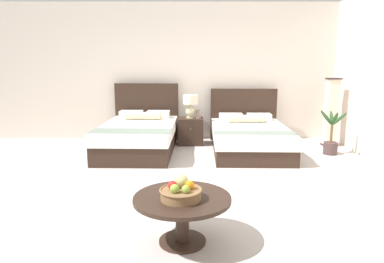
{
  "coord_description": "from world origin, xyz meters",
  "views": [
    {
      "loc": [
        -0.04,
        -4.61,
        1.61
      ],
      "look_at": [
        -0.04,
        0.5,
        0.62
      ],
      "focal_mm": 32.9,
      "sensor_mm": 36.0,
      "label": 1
    }
  ],
  "objects": [
    {
      "name": "potted_palm",
      "position": [
        2.45,
        1.53,
        0.25
      ],
      "size": [
        0.51,
        0.43,
        0.81
      ],
      "color": "#493634",
      "rests_on": "ground"
    },
    {
      "name": "fruit_bowl",
      "position": [
        -0.14,
        -1.69,
        0.51
      ],
      "size": [
        0.38,
        0.38,
        0.2
      ],
      "color": "olive",
      "rests_on": "coffee_table"
    },
    {
      "name": "wall_back",
      "position": [
        0.0,
        2.97,
        1.42
      ],
      "size": [
        9.66,
        0.12,
        2.84
      ],
      "primitive_type": "cube",
      "color": "silver",
      "rests_on": "ground"
    },
    {
      "name": "table_lamp",
      "position": [
        -0.07,
        2.35,
        0.81
      ],
      "size": [
        0.29,
        0.29,
        0.46
      ],
      "color": "beige",
      "rests_on": "nightstand"
    },
    {
      "name": "coffee_table",
      "position": [
        -0.13,
        -1.64,
        0.34
      ],
      "size": [
        0.88,
        0.88,
        0.44
      ],
      "color": "#322219",
      "rests_on": "ground"
    },
    {
      "name": "bed_near_corner",
      "position": [
        1.02,
        1.77,
        0.27
      ],
      "size": [
        1.41,
        2.15,
        1.09
      ],
      "color": "#322219",
      "rests_on": "ground"
    },
    {
      "name": "nightstand",
      "position": [
        -0.07,
        2.33,
        0.27
      ],
      "size": [
        0.5,
        0.43,
        0.53
      ],
      "color": "#322219",
      "rests_on": "ground"
    },
    {
      "name": "floor_lamp_corner",
      "position": [
        2.68,
        2.19,
        0.67
      ],
      "size": [
        0.25,
        0.25,
        1.33
      ],
      "color": "#321F20",
      "rests_on": "ground"
    },
    {
      "name": "ground_plane",
      "position": [
        0.0,
        0.0,
        -0.01
      ],
      "size": [
        9.66,
        9.54,
        0.02
      ],
      "primitive_type": "cube",
      "color": "beige"
    },
    {
      "name": "bed_near_window",
      "position": [
        -1.01,
        1.77,
        0.3
      ],
      "size": [
        1.37,
        2.17,
        1.2
      ],
      "color": "#322219",
      "rests_on": "ground"
    },
    {
      "name": "vase",
      "position": [
        0.08,
        2.29,
        0.62
      ],
      "size": [
        0.09,
        0.09,
        0.17
      ],
      "color": "gray",
      "rests_on": "nightstand"
    }
  ]
}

